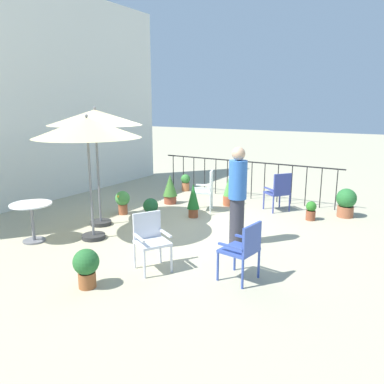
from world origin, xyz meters
TOP-DOWN VIEW (x-y plane):
  - ground_plane at (0.00, 0.00)m, footprint 60.00×60.00m
  - villa_facade at (0.00, 4.41)m, footprint 9.09×0.30m
  - terrace_railing at (3.06, 0.00)m, footprint 0.03×5.09m
  - patio_umbrella_0 at (-1.45, 1.14)m, footprint 1.93×1.93m
  - patio_umbrella_1 at (-0.75, 1.64)m, footprint 1.88×1.88m
  - cafe_table_0 at (-2.14, 1.97)m, footprint 0.74×0.74m
  - patio_chair_0 at (1.37, 0.26)m, footprint 0.57×0.57m
  - patio_chair_1 at (-1.60, -2.01)m, footprint 0.54×0.51m
  - patio_chair_2 at (2.24, -1.23)m, footprint 0.66×0.65m
  - patio_chair_3 at (-1.96, -0.62)m, footprint 0.63×0.62m
  - potted_plant_0 at (0.75, 0.25)m, footprint 0.28×0.28m
  - potted_plant_1 at (0.11, 1.78)m, footprint 0.35×0.34m
  - potted_plant_2 at (1.92, -2.08)m, footprint 0.23×0.23m
  - potted_plant_3 at (2.58, -2.68)m, footprint 0.44×0.44m
  - potted_plant_4 at (0.13, 0.98)m, footprint 0.34×0.34m
  - potted_plant_5 at (2.11, 0.03)m, footprint 0.28×0.28m
  - potted_plant_6 at (-2.92, -0.25)m, footprint 0.36×0.36m
  - potted_plant_7 at (1.50, 1.40)m, footprint 0.37×0.37m
  - potted_plant_8 at (2.96, 1.86)m, footprint 0.28×0.28m
  - standing_person at (-0.32, -1.31)m, footprint 0.42×0.42m

SIDE VIEW (x-z plane):
  - ground_plane at x=0.00m, z-range 0.00..0.00m
  - potted_plant_2 at x=1.92m, z-range 0.01..0.43m
  - potted_plant_4 at x=0.13m, z-range 0.02..0.49m
  - potted_plant_8 at x=2.96m, z-range 0.02..0.51m
  - potted_plant_1 at x=0.11m, z-range 0.05..0.60m
  - potted_plant_6 at x=-2.92m, z-range 0.04..0.60m
  - potted_plant_3 at x=2.58m, z-range 0.02..0.68m
  - potted_plant_5 at x=2.11m, z-range -0.01..0.73m
  - potted_plant_7 at x=1.50m, z-range 0.02..0.78m
  - potted_plant_0 at x=0.75m, z-range 0.03..0.80m
  - cafe_table_0 at x=-2.14m, z-range 0.14..0.87m
  - patio_chair_3 at x=-1.96m, z-range 0.07..0.95m
  - patio_chair_1 at x=-1.60m, z-range 0.08..0.95m
  - patio_chair_2 at x=2.24m, z-range 0.06..0.99m
  - patio_chair_0 at x=1.37m, z-range 0.07..1.05m
  - terrace_railing at x=3.06m, z-range 0.17..1.19m
  - standing_person at x=-0.32m, z-range 0.04..1.82m
  - patio_umbrella_0 at x=-1.45m, z-range 0.90..3.23m
  - patio_umbrella_1 at x=-0.75m, z-range 0.98..3.44m
  - villa_facade at x=0.00m, z-range 0.00..5.42m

